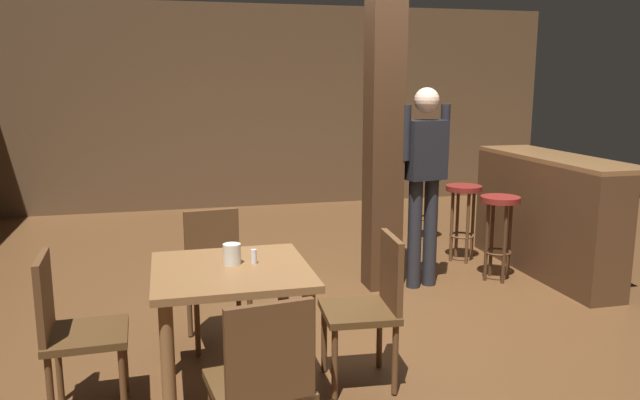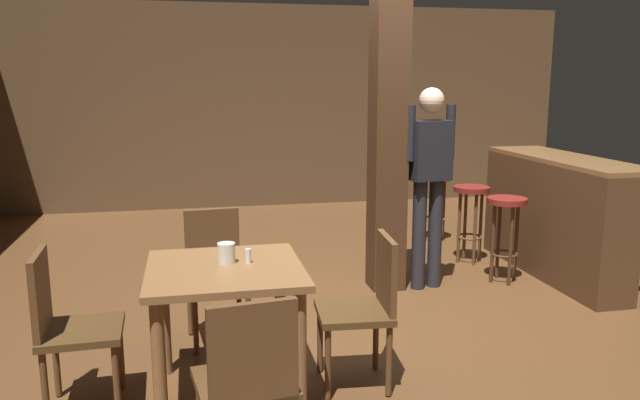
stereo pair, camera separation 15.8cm
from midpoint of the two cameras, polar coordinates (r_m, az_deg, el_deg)
name	(u,v)px [view 2 (the right image)]	position (r m, az deg, el deg)	size (l,w,h in m)	color
ground_plane	(389,316)	(4.91, 7.29, -10.46)	(10.80, 10.80, 0.00)	brown
wall_back	(292,107)	(8.95, -2.04, 8.50)	(8.00, 0.10, 2.80)	brown
pillar	(388,126)	(5.27, 7.12, 6.70)	(0.28, 0.28, 2.80)	#422816
dining_table	(226,292)	(3.53, -7.35, -8.35)	(0.85, 0.85, 0.77)	brown
chair_north	(215,268)	(4.36, -8.51, -6.18)	(0.46, 0.46, 0.89)	#4C3319
chair_east	(366,302)	(3.70, 5.51, -9.30)	(0.45, 0.45, 0.89)	#4C3319
chair_south	(248,380)	(2.81, -4.95, -16.09)	(0.47, 0.47, 0.89)	#4C3319
chair_west	(66,323)	(3.62, -21.02, -10.44)	(0.43, 0.43, 0.89)	#4C3319
napkin_cup	(226,253)	(3.53, -7.29, -4.85)	(0.10, 0.10, 0.12)	silver
salt_shaker	(248,256)	(3.53, -5.31, -5.12)	(0.03, 0.03, 0.08)	silver
standing_person	(429,174)	(5.36, 10.78, 2.39)	(0.47, 0.26, 1.72)	black
bar_counter	(553,216)	(6.12, 21.24, -1.34)	(0.56, 1.92, 1.10)	brown
bar_stool_near	(506,219)	(5.75, 17.39, -1.70)	(0.35, 0.35, 0.77)	maroon
bar_stool_mid	(471,206)	(6.29, 14.33, -0.51)	(0.35, 0.35, 0.76)	maroon
bar_stool_far	(435,192)	(7.04, 11.07, 0.77)	(0.36, 0.36, 0.75)	maroon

